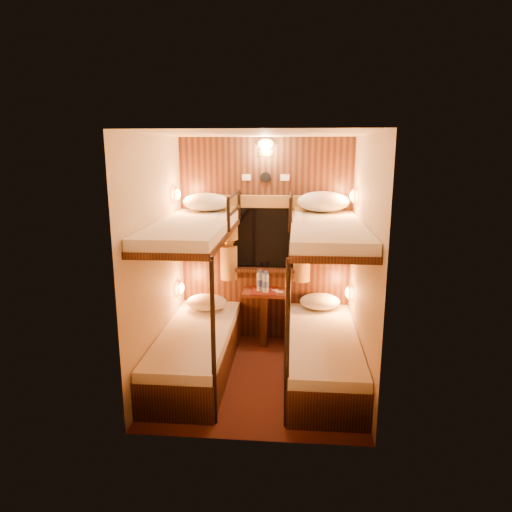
# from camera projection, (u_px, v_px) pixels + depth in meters

# --- Properties ---
(floor) EXTENTS (2.10, 2.10, 0.00)m
(floor) POSITION_uv_depth(u_px,v_px,m) (258.00, 377.00, 4.65)
(floor) COLOR #3C1910
(floor) RESTS_ON ground
(ceiling) EXTENTS (2.10, 2.10, 0.00)m
(ceiling) POSITION_uv_depth(u_px,v_px,m) (259.00, 134.00, 4.10)
(ceiling) COLOR silver
(ceiling) RESTS_ON wall_back
(wall_back) EXTENTS (2.40, 0.00, 2.40)m
(wall_back) POSITION_uv_depth(u_px,v_px,m) (266.00, 241.00, 5.40)
(wall_back) COLOR #C6B293
(wall_back) RESTS_ON floor
(wall_front) EXTENTS (2.40, 0.00, 2.40)m
(wall_front) POSITION_uv_depth(u_px,v_px,m) (247.00, 297.00, 3.36)
(wall_front) COLOR #C6B293
(wall_front) RESTS_ON floor
(wall_left) EXTENTS (0.00, 2.40, 2.40)m
(wall_left) POSITION_uv_depth(u_px,v_px,m) (157.00, 261.00, 4.46)
(wall_left) COLOR #C6B293
(wall_left) RESTS_ON floor
(wall_right) EXTENTS (0.00, 2.40, 2.40)m
(wall_right) POSITION_uv_depth(u_px,v_px,m) (364.00, 265.00, 4.29)
(wall_right) COLOR #C6B293
(wall_right) RESTS_ON floor
(back_panel) EXTENTS (2.00, 0.03, 2.40)m
(back_panel) POSITION_uv_depth(u_px,v_px,m) (265.00, 242.00, 5.38)
(back_panel) COLOR black
(back_panel) RESTS_ON floor
(bunk_left) EXTENTS (0.72, 1.90, 1.82)m
(bunk_left) POSITION_uv_depth(u_px,v_px,m) (196.00, 321.00, 4.65)
(bunk_left) COLOR black
(bunk_left) RESTS_ON floor
(bunk_right) EXTENTS (0.72, 1.90, 1.82)m
(bunk_right) POSITION_uv_depth(u_px,v_px,m) (324.00, 325.00, 4.54)
(bunk_right) COLOR black
(bunk_right) RESTS_ON floor
(window) EXTENTS (1.00, 0.12, 0.79)m
(window) POSITION_uv_depth(u_px,v_px,m) (265.00, 244.00, 5.36)
(window) COLOR black
(window) RESTS_ON back_panel
(curtains) EXTENTS (1.10, 0.22, 1.00)m
(curtains) POSITION_uv_depth(u_px,v_px,m) (265.00, 237.00, 5.31)
(curtains) COLOR brown
(curtains) RESTS_ON back_panel
(back_fixtures) EXTENTS (0.54, 0.09, 0.48)m
(back_fixtures) POSITION_uv_depth(u_px,v_px,m) (266.00, 151.00, 5.11)
(back_fixtures) COLOR black
(back_fixtures) RESTS_ON back_panel
(reading_lamps) EXTENTS (2.00, 0.20, 1.25)m
(reading_lamps) POSITION_uv_depth(u_px,v_px,m) (263.00, 244.00, 5.05)
(reading_lamps) COLOR orange
(reading_lamps) RESTS_ON wall_left
(table) EXTENTS (0.50, 0.34, 0.66)m
(table) POSITION_uv_depth(u_px,v_px,m) (264.00, 310.00, 5.38)
(table) COLOR #552413
(table) RESTS_ON floor
(bottle_left) EXTENTS (0.07, 0.07, 0.26)m
(bottle_left) POSITION_uv_depth(u_px,v_px,m) (266.00, 283.00, 5.24)
(bottle_left) COLOR #99BFE5
(bottle_left) RESTS_ON table
(bottle_right) EXTENTS (0.08, 0.08, 0.26)m
(bottle_right) POSITION_uv_depth(u_px,v_px,m) (260.00, 282.00, 5.29)
(bottle_right) COLOR #99BFE5
(bottle_right) RESTS_ON table
(sachet_a) EXTENTS (0.09, 0.07, 0.01)m
(sachet_a) POSITION_uv_depth(u_px,v_px,m) (279.00, 292.00, 5.28)
(sachet_a) COLOR silver
(sachet_a) RESTS_ON table
(sachet_b) EXTENTS (0.09, 0.08, 0.01)m
(sachet_b) POSITION_uv_depth(u_px,v_px,m) (275.00, 290.00, 5.34)
(sachet_b) COLOR silver
(sachet_b) RESTS_ON table
(pillow_lower_left) EXTENTS (0.47, 0.33, 0.18)m
(pillow_lower_left) POSITION_uv_depth(u_px,v_px,m) (207.00, 302.00, 5.24)
(pillow_lower_left) COLOR silver
(pillow_lower_left) RESTS_ON bunk_left
(pillow_lower_right) EXTENTS (0.47, 0.33, 0.18)m
(pillow_lower_right) POSITION_uv_depth(u_px,v_px,m) (320.00, 301.00, 5.27)
(pillow_lower_right) COLOR silver
(pillow_lower_right) RESTS_ON bunk_right
(pillow_upper_left) EXTENTS (0.52, 0.37, 0.20)m
(pillow_upper_left) POSITION_uv_depth(u_px,v_px,m) (206.00, 202.00, 5.08)
(pillow_upper_left) COLOR silver
(pillow_upper_left) RESTS_ON bunk_left
(pillow_upper_right) EXTENTS (0.58, 0.41, 0.23)m
(pillow_upper_right) POSITION_uv_depth(u_px,v_px,m) (323.00, 202.00, 5.02)
(pillow_upper_right) COLOR silver
(pillow_upper_right) RESTS_ON bunk_right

